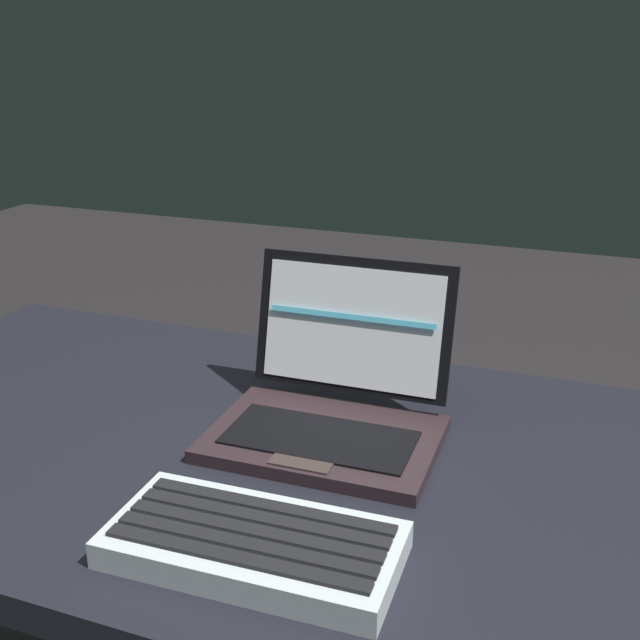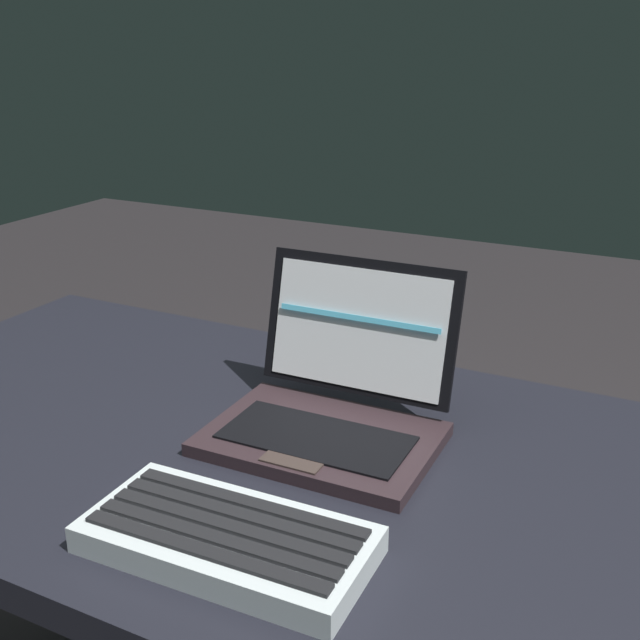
# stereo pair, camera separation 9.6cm
# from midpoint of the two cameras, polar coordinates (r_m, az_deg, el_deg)

# --- Properties ---
(desk) EXTENTS (1.53, 0.68, 0.75)m
(desk) POSITION_cam_midpoint_polar(r_m,az_deg,el_deg) (1.02, -0.56, -15.75)
(desk) COLOR black
(desk) RESTS_ON ground
(laptop_front) EXTENTS (0.29, 0.25, 0.21)m
(laptop_front) POSITION_cam_midpoint_polar(r_m,az_deg,el_deg) (1.01, -1.83, -6.22)
(laptop_front) COLOR #312327
(laptop_front) RESTS_ON desk
(external_keyboard) EXTENTS (0.29, 0.15, 0.03)m
(external_keyboard) POSITION_cam_midpoint_polar(r_m,az_deg,el_deg) (0.81, -8.42, -16.01)
(external_keyboard) COLOR silver
(external_keyboard) RESTS_ON desk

